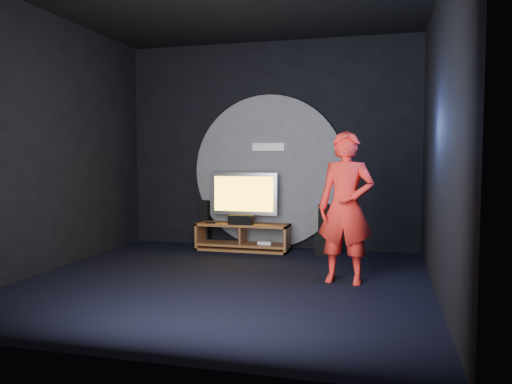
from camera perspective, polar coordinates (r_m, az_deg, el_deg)
floor at (r=6.34m, az=-3.61°, el=-10.14°), size 5.00×5.00×0.00m
back_wall at (r=8.56m, az=1.57°, el=5.35°), size 5.00×0.04×3.50m
front_wall at (r=3.86m, az=-15.45°, el=6.86°), size 5.00×0.04×3.50m
left_wall at (r=7.33m, az=-22.68°, el=5.27°), size 0.04×5.00×3.50m
right_wall at (r=5.87m, az=20.29°, el=5.73°), size 0.04×5.00×3.50m
wall_disc_panel at (r=8.51m, az=1.48°, el=2.34°), size 2.60×0.11×2.60m
media_console at (r=8.32m, az=-1.46°, el=-5.36°), size 1.54×0.45×0.45m
tv at (r=8.30m, az=-1.39°, el=-0.41°), size 1.13×0.22×0.84m
center_speaker at (r=8.15m, az=-1.76°, el=-3.21°), size 0.40×0.15×0.15m
remote at (r=8.33m, az=-5.24°, el=-3.51°), size 0.18×0.05×0.02m
tower_speaker_left at (r=8.82m, az=-5.86°, el=-3.53°), size 0.16×0.18×0.79m
tower_speaker_right at (r=8.10m, az=7.74°, el=-4.21°), size 0.16×0.18×0.79m
subwoofer at (r=8.04m, az=7.97°, el=-5.91°), size 0.31×0.31×0.34m
player at (r=6.20m, az=10.23°, el=-1.77°), size 0.73×0.53×1.86m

